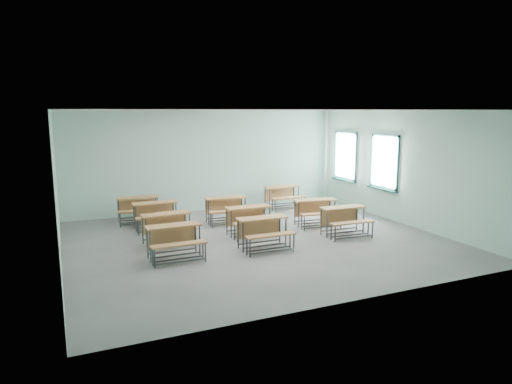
% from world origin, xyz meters
% --- Properties ---
extents(room, '(9.04, 8.04, 3.24)m').
position_xyz_m(room, '(0.08, 0.03, 1.60)').
color(room, gray).
rests_on(room, ground).
extents(desk_unit_r0c0, '(1.18, 0.80, 0.74)m').
position_xyz_m(desk_unit_r0c0, '(-2.22, -0.57, 0.50)').
color(desk_unit_r0c0, '#AE703E').
rests_on(desk_unit_r0c0, ground).
extents(desk_unit_r0c1, '(1.19, 0.80, 0.74)m').
position_xyz_m(desk_unit_r0c1, '(-0.15, -0.69, 0.50)').
color(desk_unit_r0c1, '#AE703E').
rests_on(desk_unit_r0c1, ground).
extents(desk_unit_r0c2, '(1.22, 0.85, 0.74)m').
position_xyz_m(desk_unit_r0c2, '(2.25, -0.46, 0.50)').
color(desk_unit_r0c2, '#AE703E').
rests_on(desk_unit_r0c2, ground).
extents(desk_unit_r1c0, '(1.24, 0.88, 0.74)m').
position_xyz_m(desk_unit_r1c0, '(-2.10, 0.63, 0.50)').
color(desk_unit_r1c0, '#AE703E').
rests_on(desk_unit_r1c0, ground).
extents(desk_unit_r1c1, '(1.19, 0.81, 0.74)m').
position_xyz_m(desk_unit_r1c1, '(0.03, 0.57, 0.50)').
color(desk_unit_r1c1, '#AE703E').
rests_on(desk_unit_r1c1, ground).
extents(desk_unit_r1c2, '(1.27, 0.94, 0.74)m').
position_xyz_m(desk_unit_r1c2, '(2.11, 0.72, 0.50)').
color(desk_unit_r1c2, '#AE703E').
rests_on(desk_unit_r1c2, ground).
extents(desk_unit_r2c0, '(1.19, 0.80, 0.74)m').
position_xyz_m(desk_unit_r2c0, '(-2.09, 2.11, 0.50)').
color(desk_unit_r2c0, '#AE703E').
rests_on(desk_unit_r2c0, ground).
extents(desk_unit_r2c1, '(1.24, 0.88, 0.74)m').
position_xyz_m(desk_unit_r2c1, '(-0.08, 2.03, 0.50)').
color(desk_unit_r2c1, '#AE703E').
rests_on(desk_unit_r2c1, ground).
extents(desk_unit_r3c0, '(1.22, 0.86, 0.74)m').
position_xyz_m(desk_unit_r3c0, '(-2.39, 3.10, 0.50)').
color(desk_unit_r3c0, '#AE703E').
rests_on(desk_unit_r3c0, ground).
extents(desk_unit_r3c2, '(1.19, 0.81, 0.74)m').
position_xyz_m(desk_unit_r3c2, '(2.33, 3.16, 0.50)').
color(desk_unit_r3c2, '#AE703E').
rests_on(desk_unit_r3c2, ground).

